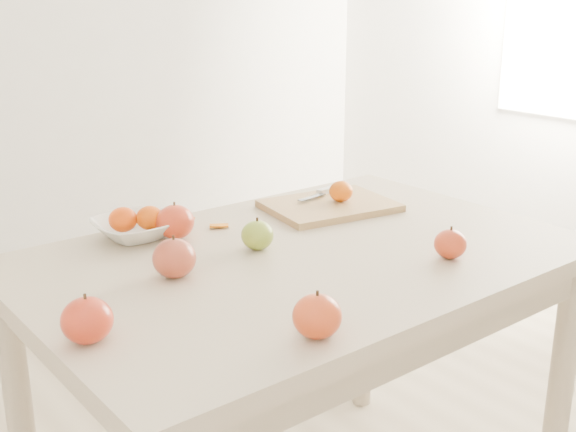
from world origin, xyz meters
TOP-DOWN VIEW (x-y plane):
  - table at (0.00, 0.00)m, footprint 1.20×0.80m
  - cutting_board at (0.26, 0.20)m, footprint 0.35×0.28m
  - board_tangerine at (0.29, 0.19)m, footprint 0.06×0.06m
  - fruit_bowl at (-0.24, 0.31)m, footprint 0.19×0.19m
  - bowl_tangerine_near at (-0.27, 0.32)m, footprint 0.07×0.07m
  - bowl_tangerine_far at (-0.21, 0.30)m, footprint 0.06×0.06m
  - orange_peel_a at (-0.10, 0.35)m, footprint 0.07×0.07m
  - orange_peel_b at (-0.05, 0.26)m, footprint 0.06×0.05m
  - paring_knife at (0.31, 0.27)m, footprint 0.17×0.06m
  - apple_green at (-0.07, 0.08)m, footprint 0.07×0.07m
  - apple_red_a at (-0.17, 0.25)m, footprint 0.09×0.09m
  - apple_red_e at (0.22, -0.22)m, footprint 0.07×0.07m
  - apple_red_d at (-0.54, -0.11)m, footprint 0.09×0.09m
  - apple_red_c at (-0.24, -0.33)m, footprint 0.08×0.08m
  - apple_red_b at (-0.29, 0.05)m, footprint 0.09×0.09m

SIDE VIEW (x-z plane):
  - table at x=0.00m, z-range 0.28..1.03m
  - orange_peel_a at x=-0.10m, z-range 0.75..0.76m
  - orange_peel_b at x=-0.05m, z-range 0.75..0.76m
  - cutting_board at x=0.26m, z-range 0.75..0.77m
  - fruit_bowl at x=-0.24m, z-range 0.75..0.80m
  - paring_knife at x=0.31m, z-range 0.77..0.78m
  - apple_red_e at x=0.22m, z-range 0.75..0.81m
  - apple_green at x=-0.07m, z-range 0.75..0.82m
  - apple_red_c at x=-0.24m, z-range 0.75..0.82m
  - apple_red_d at x=-0.54m, z-range 0.75..0.83m
  - apple_red_b at x=-0.29m, z-range 0.75..0.83m
  - apple_red_a at x=-0.17m, z-range 0.75..0.83m
  - board_tangerine at x=0.29m, z-range 0.77..0.82m
  - bowl_tangerine_far at x=-0.21m, z-range 0.77..0.82m
  - bowl_tangerine_near at x=-0.27m, z-range 0.77..0.83m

